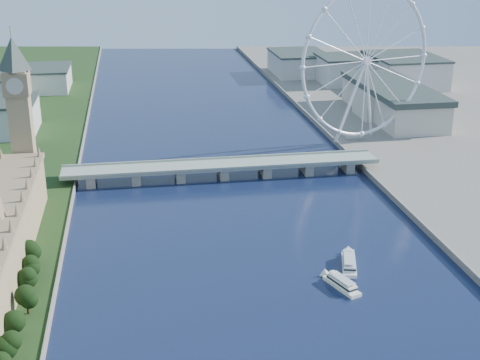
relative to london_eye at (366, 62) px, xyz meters
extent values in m
cube|color=tan|center=(-247.98, -77.08, -24.52)|extent=(13.00, 13.00, 80.00)
cube|color=#937A59|center=(-247.98, -77.08, 7.48)|extent=(15.00, 15.00, 14.00)
pyramid|color=#2D3833|center=(-247.98, -77.08, 35.48)|extent=(20.02, 20.02, 20.00)
cube|color=gray|center=(-119.98, -55.08, -59.02)|extent=(220.00, 22.00, 2.00)
cube|color=gray|center=(-209.98, -55.08, -63.77)|extent=(6.00, 20.00, 7.50)
cube|color=gray|center=(-179.98, -55.08, -63.77)|extent=(6.00, 20.00, 7.50)
cube|color=gray|center=(-149.98, -55.08, -63.77)|extent=(6.00, 20.00, 7.50)
cube|color=gray|center=(-119.98, -55.08, -63.77)|extent=(6.00, 20.00, 7.50)
cube|color=gray|center=(-89.98, -55.08, -63.77)|extent=(6.00, 20.00, 7.50)
cube|color=gray|center=(-59.98, -55.08, -63.77)|extent=(6.00, 20.00, 7.50)
cube|color=gray|center=(-29.98, -55.08, -63.77)|extent=(6.00, 20.00, 7.50)
torus|color=silver|center=(0.02, -0.08, 0.48)|extent=(113.60, 39.12, 118.60)
cylinder|color=silver|center=(0.02, -0.08, 0.48)|extent=(7.25, 6.61, 6.00)
cube|color=gray|center=(-2.98, 9.92, -63.52)|extent=(14.00, 10.00, 2.00)
cube|color=beige|center=(-279.98, 74.92, -51.52)|extent=(40.00, 60.00, 26.00)
cube|color=beige|center=(-269.98, 244.92, -53.52)|extent=(50.00, 70.00, 22.00)
cube|color=beige|center=(60.02, 224.92, -50.52)|extent=(60.00, 60.00, 28.00)
cube|color=beige|center=(120.02, 204.92, -49.52)|extent=(70.00, 90.00, 30.00)
cube|color=beige|center=(20.02, 284.92, -52.52)|extent=(60.00, 80.00, 24.00)
camera|label=1|loc=(-180.33, -491.04, 90.98)|focal=50.00mm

